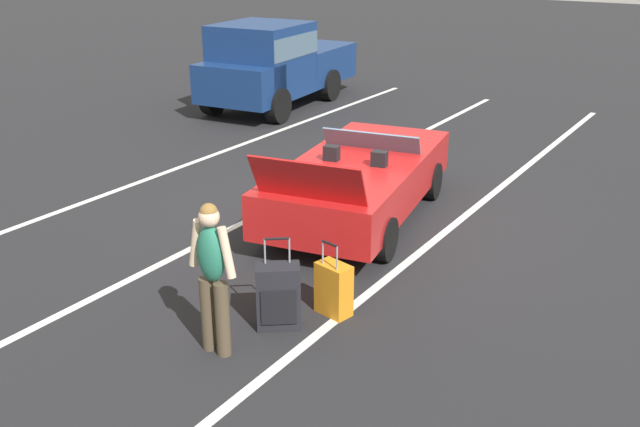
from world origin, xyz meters
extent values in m
plane|color=black|center=(0.00, 0.00, 0.00)|extent=(80.00, 80.00, 0.00)
cube|color=silver|center=(0.00, -1.34, 0.00)|extent=(18.00, 0.12, 0.01)
cube|color=silver|center=(0.00, 1.36, 0.00)|extent=(18.00, 0.12, 0.01)
cube|color=silver|center=(0.00, 4.06, 0.00)|extent=(18.00, 0.12, 0.01)
cube|color=red|center=(0.00, 0.00, 0.62)|extent=(4.36, 2.50, 0.64)
cube|color=red|center=(1.41, 0.27, 0.51)|extent=(1.60, 1.89, 0.38)
cube|color=slate|center=(0.50, 0.10, 1.09)|extent=(0.47, 1.56, 0.31)
cube|color=black|center=(-0.27, 0.32, 1.05)|extent=(0.20, 0.25, 0.22)
cube|color=black|center=(-0.13, -0.40, 1.05)|extent=(0.20, 0.25, 0.22)
cube|color=red|center=(-1.91, -0.37, 1.22)|extent=(0.60, 1.53, 0.58)
cylinder|color=black|center=(1.10, 1.03, 0.30)|extent=(0.63, 0.33, 0.60)
cylinder|color=black|center=(1.40, -0.56, 0.30)|extent=(0.63, 0.33, 0.60)
cylinder|color=black|center=(-1.40, 0.56, 0.30)|extent=(0.63, 0.33, 0.60)
cylinder|color=black|center=(-1.10, -1.03, 0.30)|extent=(0.63, 0.33, 0.60)
cube|color=black|center=(-3.24, -0.88, 0.37)|extent=(0.52, 0.55, 0.74)
cube|color=black|center=(-3.36, -0.98, 0.31)|extent=(0.25, 0.32, 0.41)
cylinder|color=gray|center=(-3.10, -0.94, 0.88)|extent=(0.03, 0.03, 0.29)
cylinder|color=gray|center=(-3.26, -0.73, 0.88)|extent=(0.03, 0.03, 0.29)
cylinder|color=black|center=(-3.18, -0.84, 1.03)|extent=(0.18, 0.23, 0.03)
sphere|color=black|center=(-3.06, -0.95, 0.02)|extent=(0.04, 0.04, 0.04)
sphere|color=black|center=(-3.26, -0.69, 0.02)|extent=(0.04, 0.04, 0.04)
cube|color=orange|center=(-2.68, -1.24, 0.31)|extent=(0.32, 0.44, 0.62)
cube|color=#A25F13|center=(-2.55, -1.27, 0.26)|extent=(0.09, 0.32, 0.34)
cylinder|color=gray|center=(-2.72, -1.12, 0.76)|extent=(0.02, 0.02, 0.28)
cylinder|color=gray|center=(-2.76, -1.33, 0.76)|extent=(0.02, 0.02, 0.28)
cylinder|color=black|center=(-2.74, -1.23, 0.90)|extent=(0.07, 0.22, 0.03)
sphere|color=black|center=(-2.73, -1.08, 0.02)|extent=(0.04, 0.04, 0.04)
sphere|color=black|center=(-2.79, -1.36, 0.02)|extent=(0.04, 0.04, 0.04)
cylinder|color=#4C3F2D|center=(-4.00, -0.55, 0.41)|extent=(0.15, 0.15, 0.82)
cylinder|color=#4C3F2D|center=(-4.01, -0.75, 0.41)|extent=(0.15, 0.15, 0.82)
ellipsoid|color=#267259|center=(-4.01, -0.65, 1.12)|extent=(0.23, 0.32, 0.60)
sphere|color=beige|center=(-4.01, -0.65, 1.51)|extent=(0.21, 0.21, 0.21)
sphere|color=olive|center=(-4.01, -0.65, 1.56)|extent=(0.18, 0.18, 0.18)
cylinder|color=beige|center=(-4.00, -0.44, 1.19)|extent=(0.09, 0.19, 0.53)
cylinder|color=beige|center=(-4.01, -0.85, 1.19)|extent=(0.09, 0.19, 0.53)
cube|color=navy|center=(3.68, 5.37, 0.85)|extent=(1.31, 2.01, 0.90)
cube|color=navy|center=(4.73, 5.48, 1.25)|extent=(2.30, 2.12, 1.70)
cube|color=slate|center=(4.73, 5.48, 1.63)|extent=(2.26, 2.14, 0.51)
cube|color=navy|center=(6.91, 5.73, 0.85)|extent=(2.60, 2.16, 0.90)
cylinder|color=black|center=(4.00, 4.49, 0.40)|extent=(0.83, 0.37, 0.80)
cylinder|color=black|center=(3.80, 6.29, 0.40)|extent=(0.83, 0.37, 0.80)
cylinder|color=black|center=(6.66, 4.79, 0.40)|extent=(0.83, 0.37, 0.80)
cylinder|color=black|center=(6.45, 6.59, 0.40)|extent=(0.83, 0.37, 0.80)
camera|label=1|loc=(-8.65, -4.99, 4.05)|focal=39.34mm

